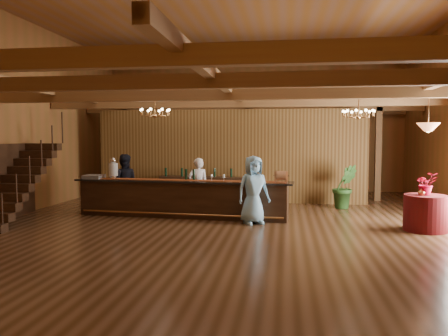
# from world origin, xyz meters

# --- Properties ---
(floor) EXTENTS (14.00, 14.00, 0.00)m
(floor) POSITION_xyz_m (0.00, 0.00, 0.00)
(floor) COLOR brown
(floor) RESTS_ON ground
(ceiling) EXTENTS (14.00, 14.00, 0.00)m
(ceiling) POSITION_xyz_m (0.00, 0.00, 5.50)
(ceiling) COLOR brown
(ceiling) RESTS_ON wall_back
(wall_back) EXTENTS (12.00, 0.10, 5.50)m
(wall_back) POSITION_xyz_m (0.00, 7.00, 2.75)
(wall_back) COLOR #94592D
(wall_back) RESTS_ON floor
(wall_front) EXTENTS (12.00, 0.10, 5.50)m
(wall_front) POSITION_xyz_m (0.00, -7.00, 2.75)
(wall_front) COLOR #94592D
(wall_front) RESTS_ON floor
(wall_left) EXTENTS (0.10, 14.00, 5.50)m
(wall_left) POSITION_xyz_m (-6.00, 0.00, 2.75)
(wall_left) COLOR #94592D
(wall_left) RESTS_ON floor
(beam_grid) EXTENTS (11.90, 13.90, 0.39)m
(beam_grid) POSITION_xyz_m (0.00, 0.51, 3.24)
(beam_grid) COLOR brown
(beam_grid) RESTS_ON wall_left
(support_posts) EXTENTS (9.20, 10.20, 3.20)m
(support_posts) POSITION_xyz_m (0.00, -0.50, 1.60)
(support_posts) COLOR brown
(support_posts) RESTS_ON floor
(partition_wall) EXTENTS (9.00, 0.18, 3.10)m
(partition_wall) POSITION_xyz_m (-0.50, 3.50, 1.55)
(partition_wall) COLOR brown
(partition_wall) RESTS_ON floor
(staircase) EXTENTS (1.00, 2.80, 2.00)m
(staircase) POSITION_xyz_m (-5.45, -0.74, 1.00)
(staircase) COLOR #3F2718
(staircase) RESTS_ON floor
(backroom_boxes) EXTENTS (4.10, 0.60, 1.10)m
(backroom_boxes) POSITION_xyz_m (-0.29, 5.50, 0.53)
(backroom_boxes) COLOR #3F2718
(backroom_boxes) RESTS_ON floor
(tasting_bar) EXTENTS (6.07, 1.22, 1.02)m
(tasting_bar) POSITION_xyz_m (-1.43, 0.53, 0.51)
(tasting_bar) COLOR #3F2718
(tasting_bar) RESTS_ON floor
(beverage_dispenser) EXTENTS (0.26, 0.26, 0.60)m
(beverage_dispenser) POSITION_xyz_m (-3.46, 0.73, 1.29)
(beverage_dispenser) COLOR silver
(beverage_dispenser) RESTS_ON tasting_bar
(glass_rack_tray) EXTENTS (0.50, 0.50, 0.10)m
(glass_rack_tray) POSITION_xyz_m (-4.02, 0.68, 1.05)
(glass_rack_tray) COLOR gray
(glass_rack_tray) RESTS_ON tasting_bar
(raffle_drum) EXTENTS (0.34, 0.24, 0.30)m
(raffle_drum) POSITION_xyz_m (1.26, 0.28, 1.18)
(raffle_drum) COLOR #975931
(raffle_drum) RESTS_ON tasting_bar
(bar_bottle_0) EXTENTS (0.07, 0.07, 0.30)m
(bar_bottle_0) POSITION_xyz_m (-1.33, 0.64, 1.15)
(bar_bottle_0) COLOR black
(bar_bottle_0) RESTS_ON tasting_bar
(bar_bottle_1) EXTENTS (0.07, 0.07, 0.30)m
(bar_bottle_1) POSITION_xyz_m (-1.11, 0.62, 1.15)
(bar_bottle_1) COLOR black
(bar_bottle_1) RESTS_ON tasting_bar
(backbar_shelf) EXTENTS (3.17, 0.79, 0.88)m
(backbar_shelf) POSITION_xyz_m (-1.20, 3.00, 0.44)
(backbar_shelf) COLOR #3F2718
(backbar_shelf) RESTS_ON floor
(round_table) EXTENTS (0.97, 0.97, 0.84)m
(round_table) POSITION_xyz_m (4.59, -0.44, 0.42)
(round_table) COLOR #61090E
(round_table) RESTS_ON floor
(chandelier_left) EXTENTS (0.80, 0.80, 0.52)m
(chandelier_left) POSITION_xyz_m (-2.05, 0.20, 2.83)
(chandelier_left) COLOR tan
(chandelier_left) RESTS_ON beam_grid
(chandelier_right) EXTENTS (0.80, 0.80, 0.57)m
(chandelier_right) POSITION_xyz_m (3.21, 0.59, 2.78)
(chandelier_right) COLOR tan
(chandelier_right) RESTS_ON beam_grid
(pendant_lamp) EXTENTS (0.52, 0.52, 0.90)m
(pendant_lamp) POSITION_xyz_m (4.59, -0.44, 2.40)
(pendant_lamp) COLOR tan
(pendant_lamp) RESTS_ON beam_grid
(bartender) EXTENTS (0.67, 0.55, 1.59)m
(bartender) POSITION_xyz_m (-1.10, 1.17, 0.79)
(bartender) COLOR white
(bartender) RESTS_ON floor
(staff_second) EXTENTS (0.94, 0.81, 1.68)m
(staff_second) POSITION_xyz_m (-3.36, 1.29, 0.84)
(staff_second) COLOR black
(staff_second) RESTS_ON floor
(guest) EXTENTS (1.00, 0.87, 1.71)m
(guest) POSITION_xyz_m (0.58, -0.15, 0.86)
(guest) COLOR #8AC4E7
(guest) RESTS_ON floor
(floor_plant) EXTENTS (0.83, 0.71, 1.35)m
(floor_plant) POSITION_xyz_m (3.16, 2.60, 0.67)
(floor_plant) COLOR #254C1B
(floor_plant) RESTS_ON floor
(table_flowers) EXTENTS (0.53, 0.48, 0.53)m
(table_flowers) POSITION_xyz_m (4.59, -0.42, 1.10)
(table_flowers) COLOR #B70529
(table_flowers) RESTS_ON round_table
(table_vase) EXTENTS (0.17, 0.17, 0.27)m
(table_vase) POSITION_xyz_m (4.47, -0.51, 0.97)
(table_vase) COLOR tan
(table_vase) RESTS_ON round_table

